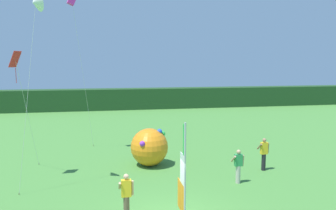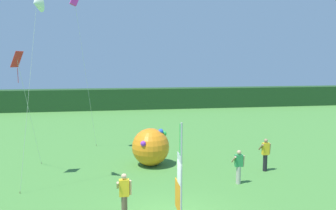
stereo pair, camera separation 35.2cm
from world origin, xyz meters
TOP-DOWN VIEW (x-y plane):
  - distant_treeline at (0.00, 29.92)m, footprint 80.00×2.40m
  - banner_flag at (0.21, -0.79)m, footprint 0.06×1.03m
  - person_near_banner at (-1.55, 0.66)m, footprint 0.55×0.48m
  - person_mid_field at (3.88, 3.26)m, footprint 0.55×0.48m
  - person_far_left at (5.96, 4.78)m, footprint 0.55×0.48m
  - inflatable_balloon at (0.13, 6.77)m, footprint 2.08×2.08m
  - kite_magenta_box_0 at (-4.01, 9.91)m, footprint 1.27×2.16m
  - kite_white_delta_1 at (-5.00, 4.16)m, footprint 1.42×0.93m
  - kite_red_diamond_2 at (-6.27, 5.68)m, footprint 0.59×2.88m

SIDE VIEW (x-z plane):
  - person_mid_field at x=3.88m, z-range 0.05..1.68m
  - person_near_banner at x=-1.55m, z-range 0.06..1.75m
  - person_far_left at x=5.96m, z-range 0.06..1.80m
  - inflatable_balloon at x=0.13m, z-range 0.01..2.09m
  - distant_treeline at x=0.00m, z-range 0.00..2.54m
  - banner_flag at x=0.21m, z-range -0.08..3.74m
  - kite_red_diamond_2 at x=-6.27m, z-range 2.42..8.65m
  - kite_white_delta_1 at x=-5.00m, z-range 3.86..12.49m
  - kite_magenta_box_0 at x=-4.01m, z-range 4.44..14.16m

